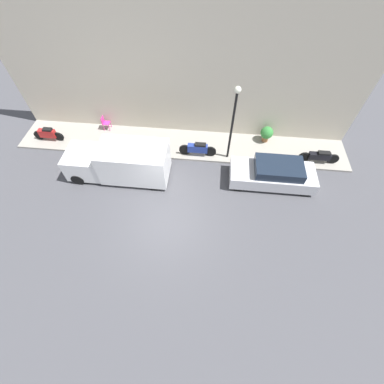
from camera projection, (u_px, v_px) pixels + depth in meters
name	position (u px, v px, depth m)	size (l,w,h in m)	color
ground_plane	(167.00, 222.00, 12.03)	(60.00, 60.00, 0.00)	#47474C
sidewalk	(181.00, 144.00, 15.04)	(2.42, 18.82, 0.12)	gray
building_facade	(182.00, 66.00, 12.68)	(0.30, 18.82, 7.95)	beige
parked_car	(273.00, 174.00, 12.91)	(1.65, 4.22, 1.35)	silver
delivery_van	(119.00, 162.00, 12.94)	(1.85, 5.16, 1.97)	white
scooter_silver	(148.00, 144.00, 14.39)	(0.30, 2.06, 0.71)	#B7B7BF
motorcycle_blue	(198.00, 149.00, 14.08)	(0.30, 2.05, 0.83)	navy
motorcycle_red	(48.00, 134.00, 14.84)	(0.30, 1.77, 0.82)	#B21E1E
motorcycle_black	(320.00, 157.00, 13.78)	(0.30, 2.12, 0.76)	black
streetlamp	(234.00, 116.00, 12.17)	(0.32, 0.32, 4.25)	black
potted_plant	(267.00, 133.00, 14.69)	(0.71, 0.71, 0.96)	brown
cafe_chair	(105.00, 122.00, 15.40)	(0.40, 0.40, 0.82)	#D8338C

